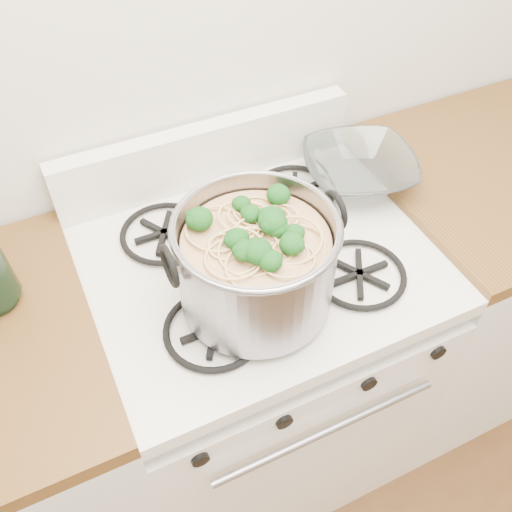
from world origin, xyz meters
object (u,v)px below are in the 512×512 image
(stock_pot, at_px, (256,264))
(glass_bowl, at_px, (358,174))
(gas_range, at_px, (259,368))
(spatula, at_px, (291,251))

(stock_pot, xyz_separation_m, glass_bowl, (0.39, 0.23, -0.09))
(gas_range, bearing_deg, spatula, -36.83)
(stock_pot, bearing_deg, glass_bowl, 30.74)
(spatula, height_order, glass_bowl, glass_bowl)
(spatula, bearing_deg, stock_pot, -103.93)
(stock_pot, bearing_deg, spatula, 31.33)
(gas_range, relative_size, stock_pot, 2.66)
(gas_range, bearing_deg, glass_bowl, 19.71)
(stock_pot, relative_size, spatula, 1.12)
(glass_bowl, bearing_deg, stock_pot, -149.26)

